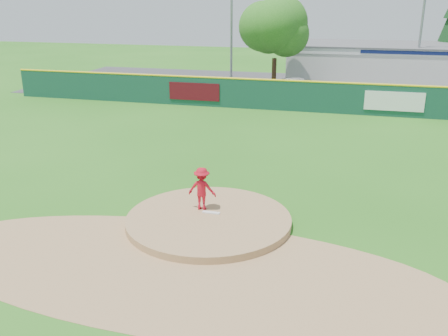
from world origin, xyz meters
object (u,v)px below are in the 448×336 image
(pitcher, at_px, (202,189))
(van, at_px, (300,87))
(deciduous_tree, at_px, (275,33))
(playground_slide, at_px, (139,83))
(light_pole_left, at_px, (231,11))
(pool_building_grp, at_px, (377,63))
(light_pole_right, at_px, (423,19))

(pitcher, relative_size, van, 0.30)
(pitcher, height_order, deciduous_tree, deciduous_tree)
(van, relative_size, playground_slide, 1.98)
(light_pole_left, bearing_deg, pitcher, -78.04)
(van, distance_m, deciduous_tree, 4.81)
(pool_building_grp, xyz_separation_m, deciduous_tree, (-8.00, -6.99, 2.89))
(van, height_order, light_pole_left, light_pole_left)
(playground_slide, relative_size, deciduous_tree, 0.34)
(playground_slide, relative_size, light_pole_left, 0.23)
(van, xyz_separation_m, light_pole_left, (-6.31, 3.71, 5.35))
(pool_building_grp, relative_size, playground_slide, 6.09)
(van, relative_size, light_pole_right, 0.49)
(deciduous_tree, bearing_deg, pitcher, -86.25)
(pool_building_grp, height_order, playground_slide, pool_building_grp)
(van, distance_m, light_pole_left, 9.07)
(deciduous_tree, xyz_separation_m, light_pole_left, (-4.00, 2.00, 1.50))
(light_pole_left, bearing_deg, playground_slide, -141.30)
(pitcher, height_order, light_pole_left, light_pole_left)
(pool_building_grp, bearing_deg, van, -123.15)
(van, relative_size, light_pole_left, 0.45)
(pitcher, xyz_separation_m, pool_building_grp, (6.40, 31.42, 0.67))
(pool_building_grp, xyz_separation_m, playground_slide, (-18.27, -10.02, -0.97))
(van, relative_size, pool_building_grp, 0.32)
(pitcher, xyz_separation_m, van, (0.71, 22.71, -0.29))
(van, xyz_separation_m, deciduous_tree, (-2.31, 1.71, 3.85))
(deciduous_tree, bearing_deg, light_pole_right, 19.98)
(light_pole_right, bearing_deg, pitcher, -108.30)
(light_pole_right, bearing_deg, van, -146.66)
(playground_slide, bearing_deg, deciduous_tree, 16.41)
(pitcher, relative_size, light_pole_right, 0.15)
(light_pole_left, distance_m, light_pole_right, 15.14)
(pool_building_grp, xyz_separation_m, light_pole_right, (3.00, -2.99, 3.88))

